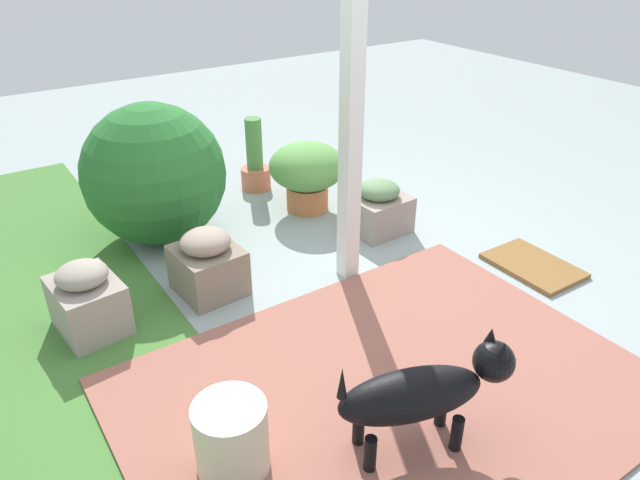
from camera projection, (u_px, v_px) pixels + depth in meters
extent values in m
plane|color=#95A1A1|center=(364.00, 291.00, 3.55)|extent=(12.00, 12.00, 0.00)
cube|color=#9C5C4E|center=(390.00, 391.00, 2.79)|extent=(1.80, 2.40, 0.02)
cube|color=white|center=(352.00, 78.00, 3.13)|extent=(0.10, 0.10, 2.45)
cube|color=gray|center=(378.00, 213.00, 4.18)|extent=(0.37, 0.40, 0.26)
ellipsoid|color=#628456|center=(379.00, 190.00, 4.09)|extent=(0.29, 0.29, 0.13)
cube|color=gray|center=(208.00, 270.00, 3.49)|extent=(0.41, 0.38, 0.29)
ellipsoid|color=gray|center=(205.00, 241.00, 3.39)|extent=(0.30, 0.30, 0.13)
cube|color=gray|center=(89.00, 306.00, 3.16)|extent=(0.44, 0.36, 0.30)
ellipsoid|color=gray|center=(82.00, 275.00, 3.06)|extent=(0.27, 0.27, 0.12)
sphere|color=#276A2C|center=(154.00, 174.00, 3.92)|extent=(0.95, 0.95, 0.95)
cylinder|color=#CB694F|center=(256.00, 178.00, 4.86)|extent=(0.24, 0.24, 0.18)
cylinder|color=#4E8542|center=(254.00, 144.00, 4.71)|extent=(0.13, 0.13, 0.41)
cylinder|color=#C46E41|center=(307.00, 197.00, 4.51)|extent=(0.32, 0.32, 0.19)
ellipsoid|color=#5A9746|center=(307.00, 166.00, 4.39)|extent=(0.57, 0.57, 0.34)
ellipsoid|color=black|center=(411.00, 395.00, 2.36)|extent=(0.39, 0.65, 0.23)
sphere|color=black|center=(494.00, 361.00, 2.40)|extent=(0.17, 0.17, 0.17)
cone|color=black|center=(491.00, 335.00, 2.40)|extent=(0.05, 0.05, 0.07)
cone|color=black|center=(504.00, 350.00, 2.32)|extent=(0.05, 0.05, 0.07)
cylinder|color=black|center=(441.00, 411.00, 2.57)|extent=(0.05, 0.05, 0.18)
cylinder|color=black|center=(456.00, 435.00, 2.45)|extent=(0.05, 0.05, 0.18)
cylinder|color=black|center=(358.00, 429.00, 2.48)|extent=(0.05, 0.05, 0.18)
cylinder|color=black|center=(370.00, 455.00, 2.35)|extent=(0.05, 0.05, 0.18)
cone|color=black|center=(342.00, 383.00, 2.23)|extent=(0.04, 0.04, 0.14)
cylinder|color=beige|center=(232.00, 439.00, 2.33)|extent=(0.30, 0.30, 0.34)
cube|color=brown|center=(533.00, 266.00, 3.78)|extent=(0.57, 0.40, 0.03)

